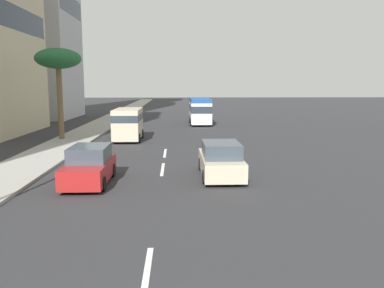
{
  "coord_description": "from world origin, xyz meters",
  "views": [
    {
      "loc": [
        -3.6,
        -0.72,
        4.5
      ],
      "look_at": [
        18.38,
        -1.61,
        1.2
      ],
      "focal_mm": 37.67,
      "sensor_mm": 36.0,
      "label": 1
    }
  ],
  "objects_px": {
    "car_third": "(221,160)",
    "palm_tree": "(58,61)",
    "van_fourth": "(128,122)",
    "minibus_second": "(200,110)",
    "car_lead": "(90,166)"
  },
  "relations": [
    {
      "from": "car_third",
      "to": "palm_tree",
      "type": "height_order",
      "value": "palm_tree"
    },
    {
      "from": "van_fourth",
      "to": "minibus_second",
      "type": "bearing_deg",
      "value": 153.03
    },
    {
      "from": "car_lead",
      "to": "minibus_second",
      "type": "relative_size",
      "value": 0.67
    },
    {
      "from": "car_lead",
      "to": "car_third",
      "type": "relative_size",
      "value": 0.92
    },
    {
      "from": "car_third",
      "to": "van_fourth",
      "type": "height_order",
      "value": "van_fourth"
    },
    {
      "from": "car_lead",
      "to": "van_fourth",
      "type": "xyz_separation_m",
      "value": [
        14.1,
        -0.12,
        0.64
      ]
    },
    {
      "from": "minibus_second",
      "to": "car_third",
      "type": "height_order",
      "value": "minibus_second"
    },
    {
      "from": "car_third",
      "to": "palm_tree",
      "type": "relative_size",
      "value": 0.66
    },
    {
      "from": "car_lead",
      "to": "palm_tree",
      "type": "distance_m",
      "value": 16.12
    },
    {
      "from": "car_third",
      "to": "minibus_second",
      "type": "bearing_deg",
      "value": -1.19
    },
    {
      "from": "car_lead",
      "to": "palm_tree",
      "type": "height_order",
      "value": "palm_tree"
    },
    {
      "from": "car_third",
      "to": "palm_tree",
      "type": "bearing_deg",
      "value": 40.66
    },
    {
      "from": "minibus_second",
      "to": "car_third",
      "type": "xyz_separation_m",
      "value": [
        -25.85,
        0.54,
        -0.78
      ]
    },
    {
      "from": "palm_tree",
      "to": "car_lead",
      "type": "bearing_deg",
      "value": -159.94
    },
    {
      "from": "minibus_second",
      "to": "palm_tree",
      "type": "height_order",
      "value": "palm_tree"
    }
  ]
}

